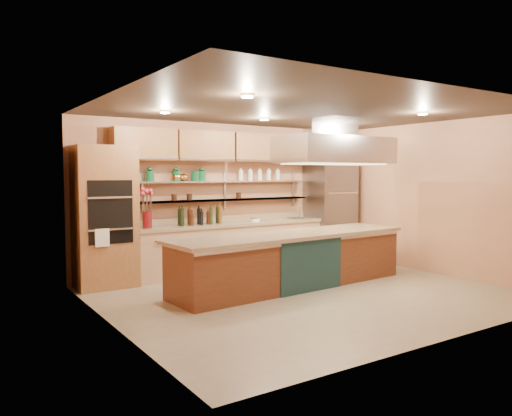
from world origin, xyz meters
TOP-DOWN VIEW (x-y plane):
  - floor at (0.00, 0.00)m, footprint 6.00×5.00m
  - ceiling at (0.00, 0.00)m, footprint 6.00×5.00m
  - wall_back at (0.00, 2.50)m, footprint 6.00×0.04m
  - wall_front at (0.00, -2.50)m, footprint 6.00×0.04m
  - wall_left at (-3.00, 0.00)m, footprint 0.04×5.00m
  - wall_right at (3.00, 0.00)m, footprint 0.04×5.00m
  - oven_stack at (-2.45, 2.18)m, footprint 0.95×0.64m
  - refrigerator at (2.35, 2.14)m, footprint 0.95×0.72m
  - back_counter at (-0.05, 2.20)m, footprint 3.84×0.64m
  - wall_shelf_lower at (-0.05, 2.37)m, footprint 3.60×0.26m
  - wall_shelf_upper at (-0.05, 2.37)m, footprint 3.60×0.26m
  - upper_cabinets at (0.00, 2.32)m, footprint 4.60×0.36m
  - range_hood at (1.02, 0.55)m, footprint 2.00×1.00m
  - ceiling_downlights at (0.00, 0.20)m, footprint 4.00×2.80m
  - island at (0.12, 0.55)m, footprint 4.27×1.19m
  - flower_vase at (-1.74, 2.15)m, footprint 0.18×0.18m
  - oil_bottle_cluster at (-0.74, 2.15)m, footprint 0.88×0.26m
  - kitchen_scale at (0.42, 2.15)m, footprint 0.17×0.13m
  - bar_faucet at (1.60, 2.25)m, footprint 0.03×0.03m
  - copper_kettle at (-0.96, 2.37)m, footprint 0.20×0.20m
  - green_canister at (-0.73, 2.37)m, footprint 0.15×0.15m

SIDE VIEW (x-z plane):
  - floor at x=0.00m, z-range -0.02..0.00m
  - island at x=0.12m, z-range 0.00..0.88m
  - back_counter at x=-0.05m, z-range 0.00..0.93m
  - kitchen_scale at x=0.42m, z-range 0.93..1.02m
  - bar_faucet at x=1.60m, z-range 0.93..1.14m
  - refrigerator at x=2.35m, z-range 0.00..2.10m
  - flower_vase at x=-1.74m, z-range 0.93..1.21m
  - oil_bottle_cluster at x=-0.74m, z-range 0.93..1.21m
  - oven_stack at x=-2.45m, z-range 0.00..2.30m
  - wall_shelf_lower at x=-0.05m, z-range 1.34..1.36m
  - wall_back at x=0.00m, z-range 0.00..2.80m
  - wall_front at x=0.00m, z-range 0.00..2.80m
  - wall_left at x=-3.00m, z-range 0.00..2.80m
  - wall_right at x=3.00m, z-range 0.00..2.80m
  - wall_shelf_upper at x=-0.05m, z-range 1.69..1.71m
  - copper_kettle at x=-0.96m, z-range 1.71..1.85m
  - green_canister at x=-0.73m, z-range 1.71..1.89m
  - range_hood at x=1.02m, z-range 2.02..2.48m
  - upper_cabinets at x=0.00m, z-range 2.08..2.62m
  - ceiling_downlights at x=0.00m, z-range 2.76..2.78m
  - ceiling at x=0.00m, z-range 2.79..2.81m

